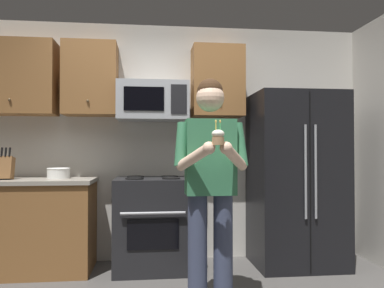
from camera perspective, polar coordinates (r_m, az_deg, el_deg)
The scene contains 10 objects.
wall_back at distance 4.31m, azimuth -3.92°, elevation 0.33°, with size 4.40×0.10×2.60m, color beige.
oven_range at distance 3.99m, azimuth -5.89°, elevation -11.67°, with size 0.76×0.70×0.93m.
microwave at distance 4.07m, azimuth -5.87°, elevation 6.34°, with size 0.74×0.41×0.40m.
refrigerator at distance 4.18m, azimuth 15.24°, elevation -5.08°, with size 0.90×0.75×1.80m.
cabinet_row_upper at distance 4.19m, azimuth -13.86°, elevation 9.33°, with size 2.78×0.36×0.76m.
counter_left at distance 4.20m, azimuth -24.27°, elevation -11.03°, with size 1.44×0.66×0.92m.
knife_block at distance 4.14m, azimuth -26.20°, elevation -3.19°, with size 0.16×0.15×0.32m.
bowl_large_white at distance 4.08m, azimuth -19.30°, elevation -4.09°, with size 0.23×0.23×0.11m.
person at distance 2.96m, azimuth 2.77°, elevation -4.94°, with size 0.60×0.48×1.76m.
cupcake at distance 2.63m, azimuth 3.91°, elevation 1.05°, with size 0.09×0.09×0.17m.
Camera 1 is at (-0.18, -2.56, 1.19)m, focal length 35.75 mm.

